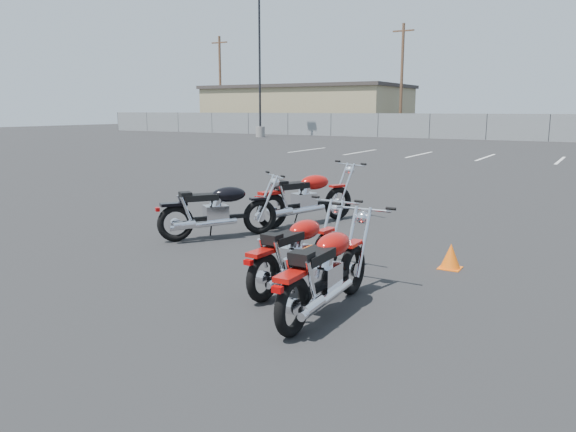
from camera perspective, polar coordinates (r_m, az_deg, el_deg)
The scene contains 12 objects.
ground at distance 7.50m, azimuth -3.66°, elevation -5.48°, with size 120.00×120.00×0.00m, color black.
motorcycle_front_red at distance 10.35m, azimuth 1.89°, elevation 1.91°, with size 1.33×2.20×1.10m.
motorcycle_second_black at distance 9.30m, azimuth -7.08°, elevation 0.62°, with size 1.58×1.92×1.03m.
motorcycle_third_red at distance 5.83m, azimuth 3.90°, elevation -5.58°, with size 0.80×2.06×1.01m.
motorcycle_rear_red at distance 6.69m, azimuth 0.96°, elevation -3.60°, with size 0.76×1.96×0.96m.
training_cone_near at distance 7.82m, azimuth 16.20°, elevation -3.94°, with size 0.29×0.29×0.34m.
light_pole_west at distance 43.56m, azimuth -2.86°, elevation 11.72°, with size 0.80×0.70×10.70m.
chainlink_fence at distance 41.17m, azimuth 25.03°, elevation 8.12°, with size 80.06×0.06×1.80m.
tan_building_west at distance 54.57m, azimuth 1.94°, elevation 10.84°, with size 18.40×10.40×4.30m.
utility_pole_a at distance 56.45m, azimuth -6.90°, elevation 13.34°, with size 1.80×0.24×9.00m.
utility_pole_b at distance 48.74m, azimuth 11.48°, elevation 13.62°, with size 1.80×0.24×9.00m.
parking_line_stripes at distance 26.85m, azimuth 16.30°, elevation 5.88°, with size 15.12×4.00×0.01m.
Camera 1 is at (4.05, -5.95, 2.10)m, focal length 35.00 mm.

